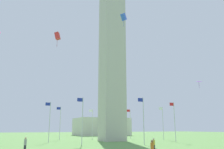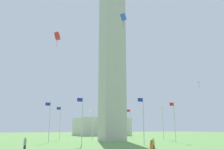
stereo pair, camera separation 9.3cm
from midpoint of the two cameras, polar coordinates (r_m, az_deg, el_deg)
The scene contains 16 objects.
ground_plane at distance 55.00m, azimuth -0.05°, elevation -15.97°, with size 260.00×260.00×0.00m, color #609347.
obelisk_monument at distance 58.65m, azimuth -0.05°, elevation 7.51°, with size 5.15×5.15×46.80m.
flagpole_n at distance 51.04m, azimuth -15.12°, elevation -10.69°, with size 1.12×0.14×8.25m.
flagpole_ne at distance 42.13m, azimuth -7.39°, elevation -10.62°, with size 1.12×0.14×8.25m.
flagpole_e at distance 42.31m, azimuth 7.60°, elevation -10.62°, with size 1.12×0.14×8.25m.
flagpole_se at distance 51.39m, azimuth 14.97°, elevation -10.71°, with size 1.12×0.14×8.25m.
flagpole_s at distance 61.88m, azimuth 12.25°, elevation -11.17°, with size 1.12×0.14×8.25m.
flagpole_sw at distance 68.25m, azimuth 4.39°, elevation -11.57°, with size 1.12×0.14×8.25m.
flagpole_w at distance 68.14m, azimuth -4.89°, elevation -11.56°, with size 1.12×0.14×8.25m.
flagpole_nw at distance 61.59m, azimuth -12.66°, elevation -11.14°, with size 1.12×0.14×8.25m.
person_yellow_shirt at distance 30.68m, azimuth 10.10°, elevation -16.61°, with size 0.32×0.32×1.62m.
person_gray_shirt at distance 31.90m, azimuth -20.55°, elevation -15.73°, with size 0.32×0.32×1.76m.
kite_purple_diamond at distance 46.84m, azimuth 20.40°, elevation -1.68°, with size 1.20×1.19×1.39m.
kite_red_box at distance 45.22m, azimuth -13.26°, elevation 9.15°, with size 1.30×1.19×2.83m.
kite_blue_box at distance 38.02m, azimuth 2.77°, elevation 13.87°, with size 1.24×1.09×2.29m.
distant_building at distance 99.08m, azimuth -2.76°, elevation -12.64°, with size 20.26×16.17×6.94m.
Camera 1 is at (21.74, 50.44, 2.82)m, focal length 37.39 mm.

